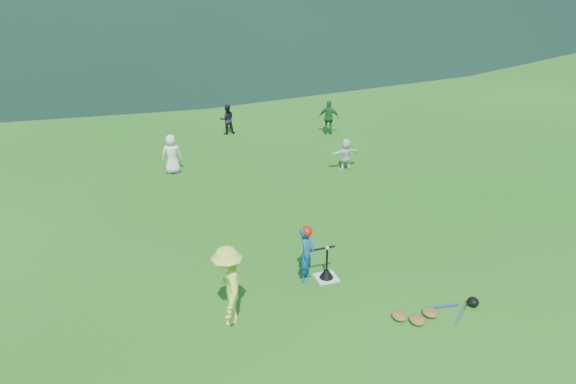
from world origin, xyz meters
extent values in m
plane|color=#1E5A14|center=(0.00, 0.00, 0.00)|extent=(120.00, 120.00, 0.00)
cube|color=silver|center=(0.00, 0.00, 0.01)|extent=(0.45, 0.45, 0.02)
sphere|color=white|center=(0.00, 0.00, 0.74)|extent=(0.08, 0.08, 0.08)
imported|color=#14508D|center=(-0.42, 0.11, 0.61)|extent=(0.49, 0.54, 1.23)
imported|color=#D1F748|center=(-2.26, -0.73, 0.79)|extent=(0.72, 1.09, 1.58)
imported|color=white|center=(-2.21, 6.77, 0.60)|extent=(0.60, 0.41, 1.19)
imported|color=black|center=(0.18, 9.74, 0.53)|extent=(0.55, 0.45, 1.07)
imported|color=#1D6330|center=(3.59, 8.50, 0.62)|extent=(0.77, 0.62, 1.23)
imported|color=white|center=(2.80, 5.29, 0.50)|extent=(0.94, 0.33, 1.00)
cone|color=black|center=(0.00, 0.00, 0.11)|extent=(0.30, 0.30, 0.18)
cylinder|color=black|center=(0.00, 0.00, 0.45)|extent=(0.04, 0.04, 0.50)
ellipsoid|color=#B01B0B|center=(-0.42, 0.11, 1.15)|extent=(0.24, 0.26, 0.22)
cylinder|color=black|center=(-0.12, 0.07, 0.70)|extent=(0.62, 0.07, 0.07)
ellipsoid|color=olive|center=(1.04, -1.92, 0.06)|extent=(0.28, 0.34, 0.13)
ellipsoid|color=olive|center=(1.39, -1.80, 0.06)|extent=(0.28, 0.34, 0.13)
ellipsoid|color=olive|center=(0.79, -1.70, 0.06)|extent=(0.28, 0.34, 0.13)
cylinder|color=silver|center=(1.94, -2.02, 0.03)|extent=(0.57, 0.52, 0.06)
cylinder|color=#263FA5|center=(1.74, -1.67, 0.03)|extent=(0.68, 0.15, 0.05)
ellipsoid|color=black|center=(2.34, -1.82, 0.09)|extent=(0.22, 0.24, 0.19)
cube|color=gray|center=(0.00, 28.00, 0.60)|extent=(70.00, 0.03, 1.20)
cube|color=yellow|center=(0.00, 28.00, 1.24)|extent=(70.00, 0.08, 0.08)
cylinder|color=gray|center=(0.00, 28.00, 0.60)|extent=(0.07, 0.07, 1.30)
cylinder|color=#382314|center=(-8.00, 35.00, 2.19)|extent=(0.56, 0.56, 4.38)
cylinder|color=#382314|center=(-3.20, 32.00, 1.61)|extent=(0.56, 0.56, 3.22)
cylinder|color=#382314|center=(1.60, 33.50, 1.91)|extent=(0.56, 0.56, 3.81)
cylinder|color=#382314|center=(11.20, 32.00, 1.63)|extent=(0.56, 0.56, 3.25)
camera|label=1|loc=(-3.98, -9.15, 6.67)|focal=35.00mm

